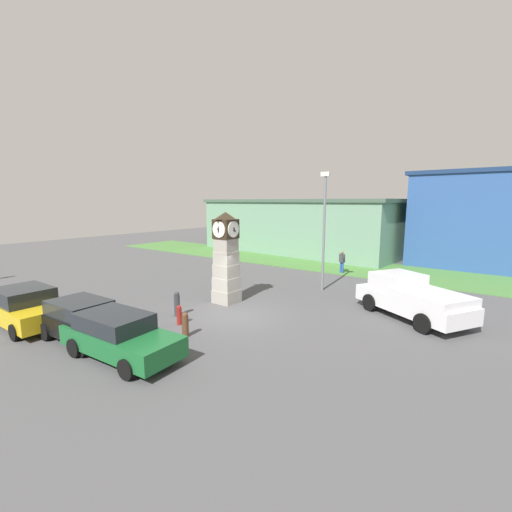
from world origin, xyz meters
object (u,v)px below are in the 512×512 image
at_px(clock_tower, 226,260).
at_px(street_lamp_near_road, 324,224).
at_px(car_far_lot, 244,241).
at_px(pedestrian_near_bench, 342,261).
at_px(car_near_tower, 83,320).
at_px(bollard_far_row, 177,304).
at_px(car_navy_sedan, 26,307).
at_px(bollard_near_tower, 185,324).
at_px(car_by_building, 119,335).
at_px(pickup_truck, 412,297).
at_px(bollard_mid_row, 179,315).

bearing_deg(clock_tower, street_lamp_near_road, 60.74).
relative_size(clock_tower, car_far_lot, 1.03).
bearing_deg(pedestrian_near_bench, car_near_tower, -99.78).
xyz_separation_m(bollard_far_row, car_near_tower, (-0.68, -3.87, 0.19)).
bearing_deg(car_navy_sedan, clock_tower, 59.34).
distance_m(bollard_far_row, street_lamp_near_road, 9.28).
distance_m(bollard_near_tower, car_by_building, 2.51).
relative_size(clock_tower, pickup_truck, 0.85).
height_order(bollard_far_row, car_navy_sedan, car_navy_sedan).
distance_m(bollard_mid_row, car_far_lot, 24.03).
height_order(bollard_near_tower, bollard_mid_row, bollard_near_tower).
height_order(bollard_mid_row, pickup_truck, pickup_truck).
xyz_separation_m(car_near_tower, pedestrian_near_bench, (2.95, 17.12, 0.16)).
bearing_deg(car_far_lot, car_near_tower, -64.64).
distance_m(car_navy_sedan, pedestrian_near_bench, 18.88).
bearing_deg(car_near_tower, street_lamp_near_road, 71.67).
relative_size(bollard_far_row, car_near_tower, 0.28).
distance_m(bollard_near_tower, car_near_tower, 3.74).
relative_size(bollard_mid_row, car_navy_sedan, 0.21).
bearing_deg(car_by_building, pickup_truck, 55.39).
height_order(clock_tower, bollard_mid_row, clock_tower).
height_order(bollard_near_tower, car_near_tower, car_near_tower).
relative_size(bollard_near_tower, street_lamp_near_road, 0.14).
bearing_deg(bollard_mid_row, car_by_building, -76.73).
xyz_separation_m(car_navy_sedan, car_far_lot, (-7.81, 24.21, -0.06)).
relative_size(car_near_tower, pedestrian_near_bench, 2.47).
relative_size(bollard_near_tower, car_far_lot, 0.21).
bearing_deg(bollard_near_tower, car_navy_sedan, -153.15).
bearing_deg(street_lamp_near_road, clock_tower, -119.26).
bearing_deg(pickup_truck, bollard_mid_row, -138.50).
height_order(bollard_mid_row, car_near_tower, car_near_tower).
xyz_separation_m(car_navy_sedan, pickup_truck, (12.55, 10.57, 0.13)).
height_order(car_by_building, car_far_lot, car_by_building).
bearing_deg(bollard_near_tower, street_lamp_near_road, 83.19).
bearing_deg(pickup_truck, bollard_far_row, -144.73).
distance_m(bollard_mid_row, pickup_truck, 10.15).
bearing_deg(car_far_lot, clock_tower, -53.86).
bearing_deg(car_near_tower, bollard_mid_row, 63.05).
distance_m(car_far_lot, pickup_truck, 24.51).
distance_m(car_navy_sedan, street_lamp_near_road, 14.86).
relative_size(bollard_mid_row, bollard_far_row, 0.74).
distance_m(clock_tower, bollard_far_row, 3.37).
xyz_separation_m(pedestrian_near_bench, street_lamp_near_road, (0.99, -5.21, 2.94)).
distance_m(bollard_near_tower, car_far_lot, 25.30).
distance_m(car_navy_sedan, car_by_building, 5.76).
relative_size(clock_tower, car_by_building, 1.03).
distance_m(pickup_truck, street_lamp_near_road, 6.35).
xyz_separation_m(bollard_far_row, car_by_building, (1.69, -3.88, 0.18)).
bearing_deg(bollard_far_row, pickup_truck, 35.27).
relative_size(bollard_mid_row, car_near_tower, 0.21).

